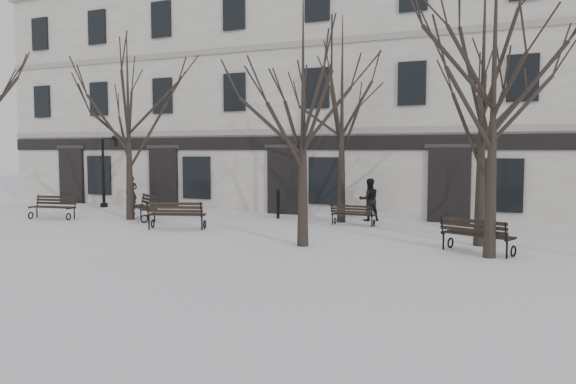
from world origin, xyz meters
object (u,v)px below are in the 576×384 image
Objects in this scene: bench_3 at (144,206)px; tree_2 at (495,53)px; lamp_post at (107,166)px; bench_4 at (353,214)px; bench_0 at (53,206)px; bench_2 at (476,234)px; bench_1 at (176,214)px; tree_1 at (303,94)px.

tree_2 is at bearing 23.81° from bench_3.
bench_4 is at bearing -5.74° from lamp_post.
bench_2 reaches higher than bench_0.
bench_1 is at bearing 31.22° from bench_4.
bench_0 is 12.16m from bench_4.
bench_4 is at bearing 4.76° from bench_0.
bench_4 is at bearing 47.19° from bench_3.
tree_1 is 6.76m from bench_1.
tree_1 is 14.59m from lamp_post.
tree_2 reaches higher than bench_0.
tree_2 is 4.14× the size of bench_2.
tree_1 reaches higher than bench_2.
tree_2 is 4.15× the size of bench_3.
bench_1 is 1.04× the size of bench_3.
tree_1 is 9.58m from bench_3.
bench_3 is (-8.25, 2.99, -3.86)m from tree_1.
bench_4 is at bearing -166.18° from bench_1.
bench_1 is (6.39, -0.40, 0.04)m from bench_0.
bench_2 is (16.55, -0.77, 0.02)m from bench_0.
bench_1 is 3.32m from bench_3.
bench_4 is (11.74, 3.15, -0.08)m from bench_0.
lamp_post is (-1.24, 4.46, 1.52)m from bench_0.
bench_0 is at bearing -23.41° from bench_1.
tree_1 is at bearing 31.78° from bench_2.
bench_2 is (-0.39, 0.45, -4.73)m from tree_2.
bench_4 is (5.35, 3.56, -0.11)m from bench_1.
tree_2 is 14.42m from bench_3.
bench_1 is 6.43m from bench_4.
bench_2 is 0.58× the size of lamp_post.
tree_2 is (5.13, 0.43, 0.86)m from tree_1.
bench_3 is at bearing 10.23° from bench_0.
bench_1 is at bearing 175.53° from tree_2.
lamp_post is at bearing 162.62° from tree_2.
lamp_post reaches higher than bench_1.
bench_1 is 10.17m from bench_2.
tree_2 reaches higher than lamp_post.
tree_2 is 4.31× the size of bench_0.
bench_2 is at bearing 130.40° from tree_2.
lamp_post reaches higher than bench_0.
tree_1 is 12.54m from bench_0.
lamp_post is at bearing 4.84° from bench_2.
bench_4 is (-0.06, 4.81, -3.97)m from tree_1.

